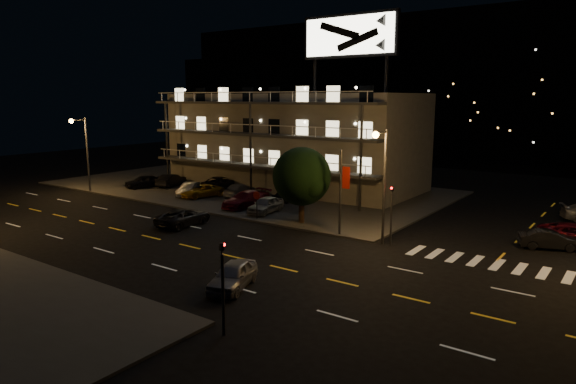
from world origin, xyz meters
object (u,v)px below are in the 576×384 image
Objects in this scene: tree at (301,178)px; road_car_west at (184,217)px; road_car_east at (233,275)px; lot_car_4 at (266,205)px; lot_car_7 at (240,190)px; lot_car_2 at (202,191)px; side_car_0 at (550,240)px.

tree is 1.25× the size of road_car_west.
road_car_east is at bearing -70.33° from tree.
lot_car_4 is 0.92× the size of lot_car_7.
tree is 1.36× the size of lot_car_7.
tree is at bearing 4.34° from lot_car_2.
tree is at bearing 90.73° from road_car_east.
road_car_east is 0.84× the size of road_car_west.
road_car_west is (6.82, -8.83, -0.10)m from lot_car_2.
lot_car_4 is 8.21m from lot_car_7.
road_car_east is at bearing 143.63° from road_car_west.
lot_car_2 reaches higher than road_car_west.
lot_car_7 is 1.09× the size of road_car_east.
lot_car_2 is at bearing 31.00° from lot_car_7.
lot_car_7 is at bearing 153.66° from tree.
lot_car_4 is at bearing 5.30° from lot_car_2.
road_car_west is (3.97, -11.40, -0.12)m from lot_car_7.
side_car_0 is at bearing 35.92° from road_car_east.
lot_car_4 reaches higher than road_car_west.
tree is 9.90m from road_car_west.
road_car_west is at bearing -35.81° from lot_car_2.
lot_car_4 is 0.85× the size of road_car_west.
lot_car_7 is 0.92× the size of road_car_west.
lot_car_2 is at bearing 69.58° from side_car_0.
lot_car_7 is 12.08m from road_car_west.
road_car_east reaches higher than side_car_0.
lot_car_7 is (-6.87, 4.50, -0.05)m from lot_car_4.
tree reaches higher than road_car_west.
tree reaches higher than road_car_east.
road_car_east is (4.94, -13.81, -3.08)m from tree.
lot_car_2 is 11.16m from road_car_west.
road_car_east is at bearing -24.83° from lot_car_2.
road_car_east is at bearing 118.90° from lot_car_7.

